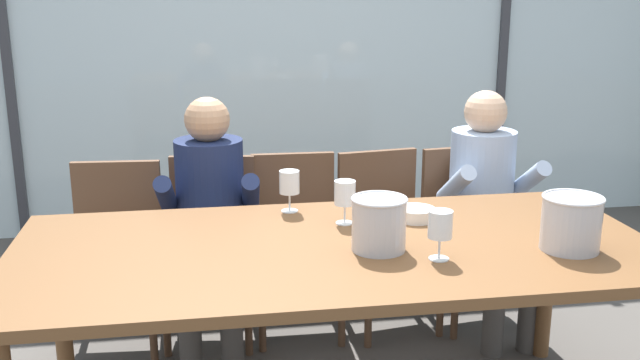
# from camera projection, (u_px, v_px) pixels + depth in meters

# --- Properties ---
(ground) EXTENTS (14.00, 14.00, 0.00)m
(ground) POSITION_uv_depth(u_px,v_px,m) (300.00, 318.00, 3.78)
(ground) COLOR #4C4742
(window_glass_panel) EXTENTS (7.53, 0.03, 2.60)m
(window_glass_panel) POSITION_uv_depth(u_px,v_px,m) (268.00, 44.00, 4.95)
(window_glass_panel) COLOR silver
(window_glass_panel) RESTS_ON ground
(window_mullion_left) EXTENTS (0.06, 0.06, 2.60)m
(window_mullion_left) POSITION_uv_depth(u_px,v_px,m) (6.00, 47.00, 4.67)
(window_mullion_left) COLOR #38383D
(window_mullion_left) RESTS_ON ground
(window_mullion_right) EXTENTS (0.06, 0.06, 2.60)m
(window_mullion_right) POSITION_uv_depth(u_px,v_px,m) (503.00, 41.00, 5.20)
(window_mullion_right) COLOR #38383D
(window_mullion_right) RESTS_ON ground
(hillside_vineyard) EXTENTS (13.53, 2.40, 1.71)m
(hillside_vineyard) POSITION_uv_depth(u_px,v_px,m) (242.00, 62.00, 8.17)
(hillside_vineyard) COLOR #386633
(hillside_vineyard) RESTS_ON ground
(dining_table) EXTENTS (2.33, 1.07, 0.77)m
(dining_table) POSITION_uv_depth(u_px,v_px,m) (335.00, 262.00, 2.65)
(dining_table) COLOR brown
(dining_table) RESTS_ON ground
(chair_near_curtain) EXTENTS (0.47, 0.47, 0.87)m
(chair_near_curtain) POSITION_uv_depth(u_px,v_px,m) (116.00, 241.00, 3.44)
(chair_near_curtain) COLOR brown
(chair_near_curtain) RESTS_ON ground
(chair_left_of_center) EXTENTS (0.49, 0.49, 0.87)m
(chair_left_of_center) POSITION_uv_depth(u_px,v_px,m) (212.00, 233.00, 3.55)
(chair_left_of_center) COLOR brown
(chair_left_of_center) RESTS_ON ground
(chair_center) EXTENTS (0.45, 0.45, 0.87)m
(chair_center) POSITION_uv_depth(u_px,v_px,m) (295.00, 229.00, 3.61)
(chair_center) COLOR brown
(chair_center) RESTS_ON ground
(chair_right_of_center) EXTENTS (0.50, 0.50, 0.87)m
(chair_right_of_center) POSITION_uv_depth(u_px,v_px,m) (384.00, 225.00, 3.67)
(chair_right_of_center) COLOR brown
(chair_right_of_center) RESTS_ON ground
(chair_near_window_right) EXTENTS (0.49, 0.49, 0.87)m
(chair_near_window_right) POSITION_uv_depth(u_px,v_px,m) (467.00, 220.00, 3.75)
(chair_near_window_right) COLOR brown
(chair_near_window_right) RESTS_ON ground
(person_navy_polo) EXTENTS (0.48, 0.62, 1.19)m
(person_navy_polo) POSITION_uv_depth(u_px,v_px,m) (210.00, 209.00, 3.36)
(person_navy_polo) COLOR #192347
(person_navy_polo) RESTS_ON ground
(person_pale_blue_shirt) EXTENTS (0.48, 0.62, 1.19)m
(person_pale_blue_shirt) POSITION_uv_depth(u_px,v_px,m) (487.00, 196.00, 3.57)
(person_pale_blue_shirt) COLOR #9EB2D1
(person_pale_blue_shirt) RESTS_ON ground
(ice_bucket_primary) EXTENTS (0.20, 0.20, 0.19)m
(ice_bucket_primary) POSITION_uv_depth(u_px,v_px,m) (379.00, 223.00, 2.55)
(ice_bucket_primary) COLOR #B7B7BC
(ice_bucket_primary) RESTS_ON dining_table
(ice_bucket_secondary) EXTENTS (0.22, 0.22, 0.20)m
(ice_bucket_secondary) POSITION_uv_depth(u_px,v_px,m) (571.00, 222.00, 2.55)
(ice_bucket_secondary) COLOR #B7B7BC
(ice_bucket_secondary) RESTS_ON dining_table
(tasting_bowl) EXTENTS (0.16, 0.16, 0.05)m
(tasting_bowl) POSITION_uv_depth(u_px,v_px,m) (416.00, 214.00, 2.90)
(tasting_bowl) COLOR silver
(tasting_bowl) RESTS_ON dining_table
(wine_glass_by_left_taster) EXTENTS (0.08, 0.08, 0.17)m
(wine_glass_by_left_taster) POSITION_uv_depth(u_px,v_px,m) (289.00, 184.00, 2.99)
(wine_glass_by_left_taster) COLOR silver
(wine_glass_by_left_taster) RESTS_ON dining_table
(wine_glass_near_bucket) EXTENTS (0.08, 0.08, 0.17)m
(wine_glass_near_bucket) POSITION_uv_depth(u_px,v_px,m) (345.00, 195.00, 2.83)
(wine_glass_near_bucket) COLOR silver
(wine_glass_near_bucket) RESTS_ON dining_table
(wine_glass_center_pour) EXTENTS (0.08, 0.08, 0.17)m
(wine_glass_center_pour) POSITION_uv_depth(u_px,v_px,m) (440.00, 227.00, 2.45)
(wine_glass_center_pour) COLOR silver
(wine_glass_center_pour) RESTS_ON dining_table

